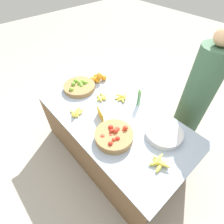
% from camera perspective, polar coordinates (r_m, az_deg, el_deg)
% --- Properties ---
extents(ground_plane, '(12.00, 12.00, 0.00)m').
position_cam_1_polar(ground_plane, '(2.45, -0.00, -12.70)').
color(ground_plane, '#ADA599').
extents(market_table, '(1.82, 0.93, 0.72)m').
position_cam_1_polar(market_table, '(2.15, -0.00, -7.66)').
color(market_table, brown).
rests_on(market_table, ground_plane).
extents(lime_bowl, '(0.39, 0.39, 0.10)m').
position_cam_1_polar(lime_bowl, '(2.23, -10.58, 8.15)').
color(lime_bowl, olive).
rests_on(lime_bowl, market_table).
extents(tomato_basket, '(0.36, 0.36, 0.12)m').
position_cam_1_polar(tomato_basket, '(1.65, 0.68, -7.74)').
color(tomato_basket, olive).
rests_on(tomato_basket, market_table).
extents(orange_pile, '(0.16, 0.20, 0.13)m').
position_cam_1_polar(orange_pile, '(2.32, -4.71, 10.98)').
color(orange_pile, orange).
rests_on(orange_pile, market_table).
extents(metal_bowl, '(0.35, 0.35, 0.06)m').
position_cam_1_polar(metal_bowl, '(1.75, 16.60, -6.71)').
color(metal_bowl, silver).
rests_on(metal_bowl, market_table).
extents(price_sign, '(0.15, 0.05, 0.11)m').
position_cam_1_polar(price_sign, '(1.81, -3.82, -0.82)').
color(price_sign, orange).
rests_on(price_sign, market_table).
extents(veg_bundle, '(0.06, 0.04, 0.19)m').
position_cam_1_polar(veg_bundle, '(1.96, 8.76, 4.66)').
color(veg_bundle, '#4C8E42').
rests_on(veg_bundle, market_table).
extents(banana_bunch_front_left, '(0.17, 0.16, 0.06)m').
position_cam_1_polar(banana_bunch_front_left, '(2.05, 3.36, 4.75)').
color(banana_bunch_front_left, '#EFDB4C').
rests_on(banana_bunch_front_left, market_table).
extents(banana_bunch_front_center, '(0.16, 0.16, 0.04)m').
position_cam_1_polar(banana_bunch_front_center, '(2.06, -3.48, 4.78)').
color(banana_bunch_front_center, '#EFDB4C').
rests_on(banana_bunch_front_center, market_table).
extents(banana_bunch_back_center, '(0.18, 0.17, 0.05)m').
position_cam_1_polar(banana_bunch_back_center, '(1.57, 15.19, -15.74)').
color(banana_bunch_back_center, '#EFDB4C').
rests_on(banana_bunch_back_center, market_table).
extents(banana_bunch_front_right, '(0.15, 0.17, 0.06)m').
position_cam_1_polar(banana_bunch_front_right, '(1.90, -11.55, -0.19)').
color(banana_bunch_front_right, '#EFDB4C').
rests_on(banana_bunch_front_right, market_table).
extents(vendor_person, '(0.31, 0.31, 1.57)m').
position_cam_1_polar(vendor_person, '(2.22, 25.19, 2.72)').
color(vendor_person, '#385B42').
rests_on(vendor_person, ground_plane).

